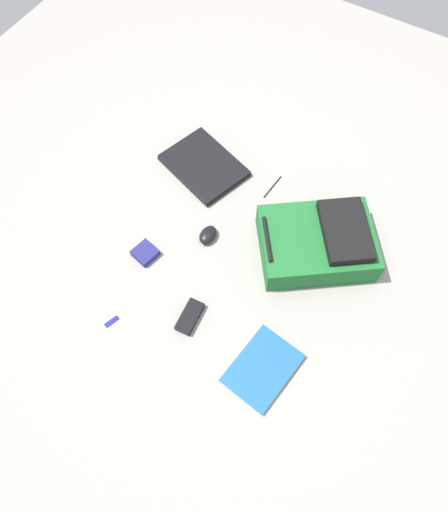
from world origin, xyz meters
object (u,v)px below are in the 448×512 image
at_px(laptop, 204,166).
at_px(computer_mouse, 208,235).
at_px(pen_black, 273,187).
at_px(backpack, 319,242).
at_px(book_red, 262,369).
at_px(usb_stick, 112,321).
at_px(power_brick, 190,317).
at_px(earbud_pouch, 145,253).

bearing_deg(laptop, computer_mouse, -55.47).
xyz_separation_m(computer_mouse, pen_black, (0.11, 0.37, -0.02)).
xyz_separation_m(backpack, pen_black, (-0.31, 0.19, -0.07)).
height_order(book_red, usb_stick, book_red).
bearing_deg(power_brick, book_red, -5.56).
height_order(laptop, power_brick, laptop).
bearing_deg(earbud_pouch, power_brick, -24.48).
bearing_deg(laptop, book_red, -45.17).
distance_m(laptop, power_brick, 0.73).
xyz_separation_m(computer_mouse, earbud_pouch, (-0.18, -0.20, -0.01)).
relative_size(backpack, computer_mouse, 5.94).
height_order(backpack, earbud_pouch, backpack).
bearing_deg(book_red, backpack, 94.90).
xyz_separation_m(book_red, power_brick, (-0.34, 0.03, 0.00)).
xyz_separation_m(laptop, power_brick, (0.34, -0.64, -0.00)).
distance_m(pen_black, earbud_pouch, 0.64).
height_order(power_brick, usb_stick, power_brick).
distance_m(computer_mouse, power_brick, 0.36).
bearing_deg(usb_stick, power_brick, 33.69).
bearing_deg(backpack, computer_mouse, -156.92).
height_order(book_red, earbud_pouch, earbud_pouch).
xyz_separation_m(backpack, book_red, (0.05, -0.55, -0.06)).
xyz_separation_m(laptop, book_red, (0.67, -0.68, -0.01)).
bearing_deg(pen_black, laptop, -168.56).
distance_m(book_red, usb_stick, 0.60).
bearing_deg(pen_black, computer_mouse, -106.96).
distance_m(backpack, earbud_pouch, 0.71).
height_order(laptop, earbud_pouch, laptop).
bearing_deg(pen_black, backpack, -31.79).
bearing_deg(computer_mouse, backpack, 20.72).
distance_m(earbud_pouch, usb_stick, 0.31).
bearing_deg(book_red, power_brick, 174.44).
xyz_separation_m(computer_mouse, power_brick, (0.13, -0.34, -0.01)).
relative_size(laptop, computer_mouse, 4.43).
xyz_separation_m(backpack, power_brick, (-0.29, -0.52, -0.05)).
bearing_deg(power_brick, earbud_pouch, 155.52).
relative_size(backpack, earbud_pouch, 6.33).
bearing_deg(pen_black, power_brick, -88.63).
xyz_separation_m(backpack, laptop, (-0.62, 0.12, -0.05)).
bearing_deg(book_red, laptop, 134.83).
height_order(computer_mouse, earbud_pouch, computer_mouse).
relative_size(backpack, pen_black, 3.97).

